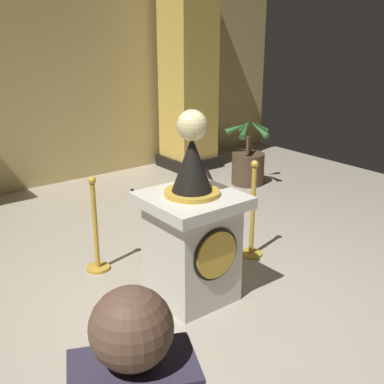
{
  "coord_description": "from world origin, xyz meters",
  "views": [
    {
      "loc": [
        -2.33,
        -2.92,
        2.4
      ],
      "look_at": [
        0.08,
        0.19,
        1.03
      ],
      "focal_mm": 45.16,
      "sensor_mm": 36.0,
      "label": 1
    }
  ],
  "objects_px": {
    "stanchion_near": "(252,223)",
    "pedestal_clock": "(192,232)",
    "stanchion_far": "(96,238)",
    "potted_palm_right": "(248,163)"
  },
  "relations": [
    {
      "from": "stanchion_far",
      "to": "potted_palm_right",
      "type": "distance_m",
      "value": 3.4
    },
    {
      "from": "stanchion_near",
      "to": "stanchion_far",
      "type": "distance_m",
      "value": 1.65
    },
    {
      "from": "pedestal_clock",
      "to": "stanchion_far",
      "type": "height_order",
      "value": "pedestal_clock"
    },
    {
      "from": "potted_palm_right",
      "to": "stanchion_near",
      "type": "bearing_deg",
      "value": -133.07
    },
    {
      "from": "potted_palm_right",
      "to": "pedestal_clock",
      "type": "bearing_deg",
      "value": -142.34
    },
    {
      "from": "stanchion_near",
      "to": "potted_palm_right",
      "type": "distance_m",
      "value": 2.53
    },
    {
      "from": "stanchion_near",
      "to": "potted_palm_right",
      "type": "xyz_separation_m",
      "value": [
        1.73,
        1.85,
        -0.05
      ]
    },
    {
      "from": "stanchion_near",
      "to": "pedestal_clock",
      "type": "bearing_deg",
      "value": -164.84
    },
    {
      "from": "pedestal_clock",
      "to": "stanchion_near",
      "type": "distance_m",
      "value": 1.1
    },
    {
      "from": "stanchion_far",
      "to": "potted_palm_right",
      "type": "bearing_deg",
      "value": 19.17
    }
  ]
}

